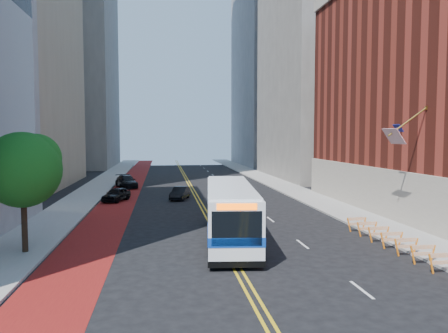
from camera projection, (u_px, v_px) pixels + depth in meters
The scene contains 16 objects.
ground at pixel (243, 280), 20.07m from camera, with size 160.00×160.00×0.00m, color black.
sidewalk_left at pixel (86, 195), 48.02m from camera, with size 4.00×140.00×0.15m, color gray.
sidewalk_right at pixel (297, 192), 51.38m from camera, with size 4.00×140.00×0.15m, color gray.
bus_lane_paint at pixel (122, 195), 48.57m from camera, with size 3.60×140.00×0.01m, color maroon.
center_line_inner at pixel (193, 194), 49.68m from camera, with size 0.14×140.00×0.01m, color gold.
center_line_outer at pixel (197, 194), 49.73m from camera, with size 0.14×140.00×0.01m, color gold.
lane_dashes at pixel (226, 186), 58.28m from camera, with size 0.14×98.20×0.01m.
midrise_right_near at pixel (330, 52), 69.30m from camera, with size 18.00×26.00×40.00m, color slate.
midrise_right_far at pixel (285, 43), 98.55m from camera, with size 20.00×28.00×55.00m, color gray.
midrise_left_far at pixel (63, 12), 91.49m from camera, with size 20.00×26.00×65.00m, color slate.
construction_barriers at pixel (399, 241), 24.75m from camera, with size 1.42×10.91×1.00m.
street_tree at pixel (24, 167), 24.13m from camera, with size 4.20×4.20×6.70m.
transit_bus at pixel (230, 211), 27.61m from camera, with size 4.14×13.11×3.54m.
car_a at pixel (116, 194), 44.20m from camera, with size 1.65×4.09×1.39m, color black.
car_b at pixel (180, 193), 45.59m from camera, with size 1.38×3.96×1.31m, color black.
car_c at pixel (126, 182), 55.87m from camera, with size 2.19×5.40×1.57m, color black.
Camera 1 is at (-3.64, -19.34, 6.61)m, focal length 35.00 mm.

